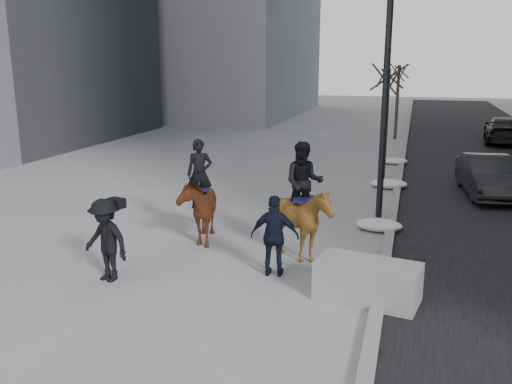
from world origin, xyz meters
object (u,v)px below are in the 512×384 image
(car_near, at_px, (488,176))
(mounted_left, at_px, (198,203))
(mounted_right, at_px, (302,213))
(planter, at_px, (368,281))

(car_near, bearing_deg, mounted_left, -143.49)
(mounted_left, bearing_deg, mounted_right, -12.39)
(car_near, distance_m, mounted_left, 10.36)
(car_near, height_order, mounted_left, mounted_left)
(mounted_right, bearing_deg, planter, -47.93)
(car_near, xyz_separation_m, mounted_left, (-7.61, -7.02, 0.28))
(car_near, relative_size, mounted_left, 1.60)
(planter, xyz_separation_m, mounted_right, (-1.66, 1.84, 0.71))
(planter, bearing_deg, car_near, 71.63)
(planter, height_order, mounted_right, mounted_right)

